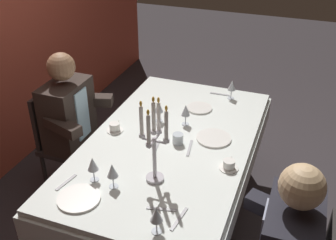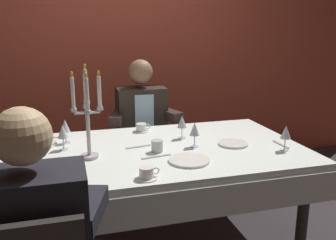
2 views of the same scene
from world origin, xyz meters
name	(u,v)px [view 1 (image 1 of 2)]	position (x,y,z in m)	size (l,w,h in m)	color
ground_plane	(170,218)	(0.00, 0.00, 0.00)	(12.00, 12.00, 0.00)	#352F32
dining_table	(170,154)	(0.00, 0.00, 0.62)	(1.94, 1.14, 0.74)	white
candelabra	(154,143)	(-0.43, -0.06, 1.01)	(0.19, 0.19, 0.56)	silver
dinner_plate_0	(199,108)	(0.51, -0.06, 0.75)	(0.20, 0.20, 0.01)	white
dinner_plate_1	(214,138)	(0.13, -0.28, 0.75)	(0.25, 0.25, 0.01)	white
dinner_plate_2	(79,198)	(-0.75, 0.28, 0.75)	(0.25, 0.25, 0.01)	white
wine_glass_0	(159,107)	(0.23, 0.17, 0.86)	(0.07, 0.07, 0.16)	silver
wine_glass_1	(112,171)	(-0.58, 0.14, 0.85)	(0.07, 0.07, 0.16)	silver
wine_glass_2	(186,111)	(0.25, -0.03, 0.85)	(0.07, 0.07, 0.16)	silver
wine_glass_3	(93,165)	(-0.57, 0.28, 0.85)	(0.07, 0.07, 0.16)	silver
wine_glass_4	(156,215)	(-0.82, -0.23, 0.85)	(0.07, 0.07, 0.16)	silver
wine_glass_5	(232,86)	(0.78, -0.26, 0.85)	(0.07, 0.07, 0.16)	silver
water_tumbler_0	(178,139)	(-0.01, -0.06, 0.78)	(0.07, 0.07, 0.08)	silver
coffee_cup_0	(115,127)	(-0.01, 0.42, 0.77)	(0.13, 0.12, 0.06)	white
coffee_cup_1	(229,165)	(-0.17, -0.46, 0.77)	(0.13, 0.12, 0.06)	white
fork_0	(162,209)	(-0.66, -0.19, 0.74)	(0.17, 0.02, 0.01)	#B7B7BC
fork_1	(220,94)	(0.82, -0.15, 0.74)	(0.17, 0.02, 0.01)	#B7B7BC
fork_2	(66,182)	(-0.65, 0.43, 0.74)	(0.17, 0.02, 0.01)	#B7B7BC
knife_3	(179,219)	(-0.70, -0.31, 0.74)	(0.19, 0.02, 0.01)	#B7B7BC
spoon_4	(156,147)	(-0.11, 0.06, 0.74)	(0.17, 0.02, 0.01)	#B7B7BC
knife_5	(190,148)	(-0.04, -0.16, 0.74)	(0.19, 0.02, 0.01)	#B7B7BC
seated_diner_1	(67,114)	(0.08, 0.89, 0.74)	(0.63, 0.48, 1.24)	#2D2826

